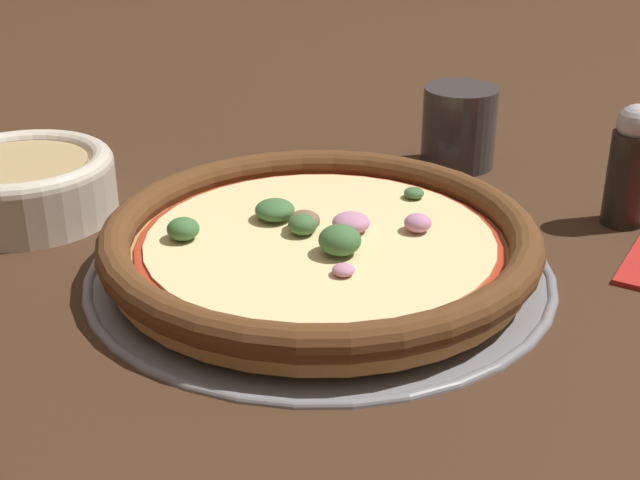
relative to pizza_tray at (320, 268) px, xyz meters
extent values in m
plane|color=#3D2616|center=(0.00, 0.00, 0.00)|extent=(3.00, 3.00, 0.00)
cylinder|color=gray|center=(0.00, 0.00, 0.00)|extent=(0.35, 0.35, 0.00)
torus|color=gray|center=(0.00, 0.00, 0.00)|extent=(0.36, 0.36, 0.01)
cylinder|color=tan|center=(0.00, 0.00, 0.01)|extent=(0.31, 0.31, 0.02)
torus|color=#563319|center=(0.00, 0.00, 0.03)|extent=(0.33, 0.33, 0.03)
cylinder|color=#A32D19|center=(0.00, 0.00, 0.02)|extent=(0.28, 0.28, 0.00)
cylinder|color=beige|center=(0.00, 0.00, 0.02)|extent=(0.27, 0.27, 0.00)
ellipsoid|color=#C17FA3|center=(0.01, 0.03, 0.03)|extent=(0.04, 0.04, 0.01)
ellipsoid|color=#3D6B38|center=(-0.05, -0.01, 0.03)|extent=(0.04, 0.04, 0.02)
ellipsoid|color=#3D6B38|center=(-0.06, -0.08, 0.03)|extent=(0.03, 0.03, 0.02)
ellipsoid|color=#3D6B38|center=(0.03, -0.01, 0.04)|extent=(0.04, 0.04, 0.02)
ellipsoid|color=#C17FA3|center=(0.06, -0.03, 0.03)|extent=(0.02, 0.02, 0.01)
ellipsoid|color=#3D6B38|center=(-0.01, 0.11, 0.03)|extent=(0.02, 0.02, 0.01)
ellipsoid|color=#C17FA3|center=(0.04, 0.07, 0.03)|extent=(0.02, 0.02, 0.01)
ellipsoid|color=#3D6B38|center=(-0.01, -0.01, 0.03)|extent=(0.02, 0.02, 0.02)
ellipsoid|color=brown|center=(-0.02, 0.00, 0.03)|extent=(0.03, 0.03, 0.02)
cylinder|color=beige|center=(-0.25, -0.13, 0.02)|extent=(0.16, 0.16, 0.05)
torus|color=beige|center=(-0.25, -0.13, 0.04)|extent=(0.16, 0.16, 0.02)
cylinder|color=tan|center=(-0.25, -0.13, 0.04)|extent=(0.11, 0.11, 0.00)
cylinder|color=#383333|center=(-0.09, 0.26, 0.04)|extent=(0.07, 0.07, 0.08)
cylinder|color=black|center=(0.10, 0.26, 0.04)|extent=(0.04, 0.04, 0.08)
sphere|color=#B2B2B7|center=(0.10, 0.26, 0.09)|extent=(0.03, 0.03, 0.03)
camera|label=1|loc=(0.47, -0.39, 0.31)|focal=50.00mm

